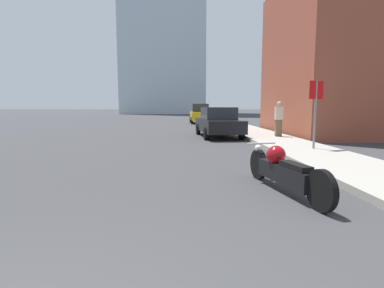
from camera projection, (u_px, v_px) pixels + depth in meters
sidewalk at (212, 118)px, 41.23m from camera, size 2.31×240.00×0.15m
motorcycle at (283, 170)px, 5.49m from camera, size 0.81×2.72×0.82m
parked_car_black at (218, 122)px, 15.55m from camera, size 2.18×4.72×1.54m
parked_car_yellow at (200, 114)px, 28.60m from camera, size 1.90×4.46×1.84m
stop_sign at (316, 103)px, 9.99m from camera, size 0.57×0.26×2.26m
pedestrian at (279, 119)px, 14.27m from camera, size 0.36×0.23×1.66m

